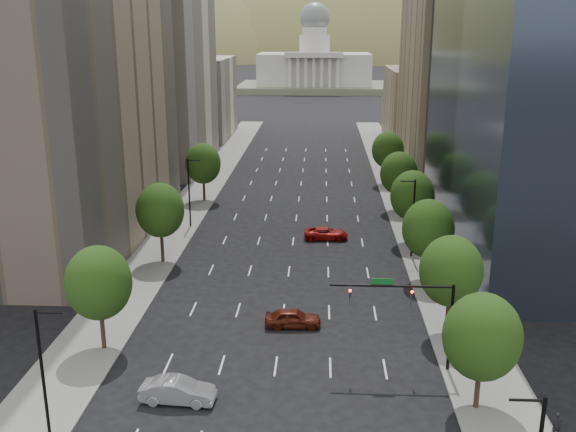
% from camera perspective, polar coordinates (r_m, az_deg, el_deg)
% --- Properties ---
extents(sidewalk_left, '(6.00, 200.00, 0.15)m').
position_cam_1_polar(sidewalk_left, '(80.56, -10.64, -1.96)').
color(sidewalk_left, slate).
rests_on(sidewalk_left, ground).
extents(sidewalk_right, '(6.00, 200.00, 0.15)m').
position_cam_1_polar(sidewalk_right, '(79.30, 11.72, -2.32)').
color(sidewalk_right, slate).
rests_on(sidewalk_right, ground).
extents(midrise_cream_left, '(14.00, 30.00, 35.00)m').
position_cam_1_polar(midrise_cream_left, '(120.85, -10.81, 12.53)').
color(midrise_cream_left, beige).
rests_on(midrise_cream_left, ground).
extents(filler_left, '(14.00, 26.00, 18.00)m').
position_cam_1_polar(filler_left, '(153.73, -7.75, 10.25)').
color(filler_left, beige).
rests_on(filler_left, ground).
extents(parking_tan_right, '(14.00, 30.00, 30.00)m').
position_cam_1_polar(parking_tan_right, '(116.75, 13.97, 10.98)').
color(parking_tan_right, '#8C7759').
rests_on(parking_tan_right, ground).
extents(filler_right, '(14.00, 26.00, 16.00)m').
position_cam_1_polar(filler_right, '(149.83, 11.47, 9.54)').
color(filler_right, '#8C7759').
rests_on(filler_right, ground).
extents(tree_right_0, '(5.20, 5.20, 8.39)m').
position_cam_1_polar(tree_right_0, '(45.21, 16.70, -10.14)').
color(tree_right_0, '#382316').
rests_on(tree_right_0, ground).
extents(tree_right_1, '(5.20, 5.20, 8.75)m').
position_cam_1_polar(tree_right_1, '(54.90, 14.13, -4.72)').
color(tree_right_1, '#382316').
rests_on(tree_right_1, ground).
extents(tree_right_2, '(5.20, 5.20, 8.61)m').
position_cam_1_polar(tree_right_2, '(66.11, 12.21, -1.10)').
color(tree_right_2, '#382316').
rests_on(tree_right_2, ground).
extents(tree_right_3, '(5.20, 5.20, 8.89)m').
position_cam_1_polar(tree_right_3, '(77.44, 10.87, 1.77)').
color(tree_right_3, '#382316').
rests_on(tree_right_3, ground).
extents(tree_right_4, '(5.20, 5.20, 8.46)m').
position_cam_1_polar(tree_right_4, '(91.05, 9.71, 3.73)').
color(tree_right_4, '#382316').
rests_on(tree_right_4, ground).
extents(tree_right_5, '(5.20, 5.20, 8.75)m').
position_cam_1_polar(tree_right_5, '(106.58, 8.76, 5.77)').
color(tree_right_5, '#382316').
rests_on(tree_right_5, ground).
extents(tree_left_0, '(5.20, 5.20, 8.75)m').
position_cam_1_polar(tree_left_0, '(53.01, -16.31, -5.67)').
color(tree_left_0, '#382316').
rests_on(tree_left_0, ground).
extents(tree_left_1, '(5.20, 5.20, 8.97)m').
position_cam_1_polar(tree_left_1, '(71.08, -11.18, 0.49)').
color(tree_left_1, '#382316').
rests_on(tree_left_1, ground).
extents(tree_left_2, '(5.20, 5.20, 8.68)m').
position_cam_1_polar(tree_left_2, '(95.83, -7.48, 4.59)').
color(tree_left_2, '#382316').
rests_on(tree_left_2, ground).
extents(streetlight_rn, '(1.70, 0.20, 9.00)m').
position_cam_1_polar(streetlight_rn, '(72.86, 10.90, -0.01)').
color(streetlight_rn, black).
rests_on(streetlight_rn, ground).
extents(streetlight_ls, '(1.70, 0.20, 9.00)m').
position_cam_1_polar(streetlight_ls, '(43.13, -20.70, -12.71)').
color(streetlight_ls, black).
rests_on(streetlight_ls, ground).
extents(streetlight_ln, '(1.70, 0.20, 9.00)m').
position_cam_1_polar(streetlight_ln, '(83.48, -8.65, 2.19)').
color(streetlight_ln, black).
rests_on(streetlight_ln, ground).
extents(traffic_signal, '(9.12, 0.40, 7.38)m').
position_cam_1_polar(traffic_signal, '(49.06, 11.37, -7.86)').
color(traffic_signal, black).
rests_on(traffic_signal, ground).
extents(capitol, '(60.00, 40.00, 35.20)m').
position_cam_1_polar(capitol, '(264.50, 2.32, 12.81)').
color(capitol, '#596647').
rests_on(capitol, ground).
extents(foothills, '(720.00, 413.00, 263.00)m').
position_cam_1_polar(foothills, '(617.66, 5.97, 10.47)').
color(foothills, olive).
rests_on(foothills, ground).
extents(car_maroon, '(4.94, 2.22, 1.65)m').
position_cam_1_polar(car_maroon, '(56.61, 0.43, -8.95)').
color(car_maroon, '#4D180C').
rests_on(car_maroon, ground).
extents(car_silver, '(5.28, 2.12, 1.71)m').
position_cam_1_polar(car_silver, '(46.94, -9.65, -14.90)').
color(car_silver, '#A6A7AB').
rests_on(car_silver, ground).
extents(car_red_far, '(5.39, 2.62, 1.48)m').
position_cam_1_polar(car_red_far, '(79.16, 3.36, -1.53)').
color(car_red_far, maroon).
rests_on(car_red_far, ground).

